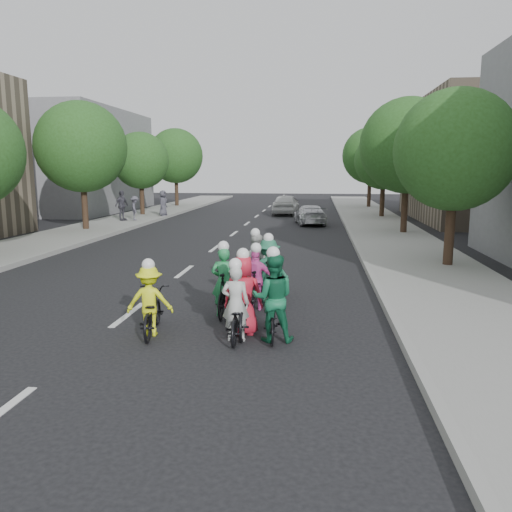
% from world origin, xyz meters
% --- Properties ---
extents(ground, '(120.00, 120.00, 0.00)m').
position_xyz_m(ground, '(0.00, 0.00, 0.00)').
color(ground, black).
rests_on(ground, ground).
extents(sidewalk_left, '(4.00, 80.00, 0.15)m').
position_xyz_m(sidewalk_left, '(-8.00, 10.00, 0.07)').
color(sidewalk_left, gray).
rests_on(sidewalk_left, ground).
extents(curb_left, '(0.18, 80.00, 0.18)m').
position_xyz_m(curb_left, '(-6.05, 10.00, 0.09)').
color(curb_left, '#999993').
rests_on(curb_left, ground).
extents(sidewalk_right, '(4.00, 80.00, 0.15)m').
position_xyz_m(sidewalk_right, '(8.00, 10.00, 0.07)').
color(sidewalk_right, gray).
rests_on(sidewalk_right, ground).
extents(curb_right, '(0.18, 80.00, 0.18)m').
position_xyz_m(curb_right, '(6.05, 10.00, 0.09)').
color(curb_right, '#999993').
rests_on(curb_right, ground).
extents(bldg_sw, '(10.00, 14.00, 8.00)m').
position_xyz_m(bldg_sw, '(-16.00, 28.00, 4.00)').
color(bldg_sw, slate).
rests_on(bldg_sw, ground).
extents(bldg_se, '(10.00, 14.00, 8.00)m').
position_xyz_m(bldg_se, '(16.00, 24.00, 4.00)').
color(bldg_se, gray).
rests_on(bldg_se, ground).
extents(tree_l_3, '(4.80, 4.80, 6.93)m').
position_xyz_m(tree_l_3, '(-8.20, 15.00, 4.52)').
color(tree_l_3, black).
rests_on(tree_l_3, ground).
extents(tree_l_4, '(4.00, 4.00, 5.97)m').
position_xyz_m(tree_l_4, '(-8.20, 24.00, 3.96)').
color(tree_l_4, black).
rests_on(tree_l_4, ground).
extents(tree_l_5, '(4.80, 4.80, 6.93)m').
position_xyz_m(tree_l_5, '(-8.20, 33.00, 4.52)').
color(tree_l_5, black).
rests_on(tree_l_5, ground).
extents(tree_r_0, '(4.00, 4.00, 5.97)m').
position_xyz_m(tree_r_0, '(8.80, 6.60, 3.96)').
color(tree_r_0, black).
rests_on(tree_r_0, ground).
extents(tree_r_1, '(4.80, 4.80, 6.93)m').
position_xyz_m(tree_r_1, '(8.80, 15.60, 4.52)').
color(tree_r_1, black).
rests_on(tree_r_1, ground).
extents(tree_r_2, '(4.00, 4.00, 5.97)m').
position_xyz_m(tree_r_2, '(8.80, 24.60, 3.96)').
color(tree_r_2, black).
rests_on(tree_r_2, ground).
extents(tree_r_3, '(4.80, 4.80, 6.93)m').
position_xyz_m(tree_r_3, '(8.80, 33.60, 4.52)').
color(tree_r_3, black).
rests_on(tree_r_3, ground).
extents(cyclist_0, '(0.64, 1.64, 1.66)m').
position_xyz_m(cyclist_0, '(2.78, -1.37, 0.53)').
color(cyclist_0, black).
rests_on(cyclist_0, ground).
extents(cyclist_1, '(0.89, 1.49, 1.89)m').
position_xyz_m(cyclist_1, '(3.51, -1.33, 0.73)').
color(cyclist_1, black).
rests_on(cyclist_1, ground).
extents(cyclist_2, '(1.01, 1.82, 1.59)m').
position_xyz_m(cyclist_2, '(1.00, -1.29, 0.58)').
color(cyclist_2, black).
rests_on(cyclist_2, ground).
extents(cyclist_3, '(0.89, 1.67, 1.64)m').
position_xyz_m(cyclist_3, '(2.91, 0.85, 0.60)').
color(cyclist_3, black).
rests_on(cyclist_3, ground).
extents(cyclist_4, '(0.83, 1.83, 1.80)m').
position_xyz_m(cyclist_4, '(2.87, -0.98, 0.62)').
color(cyclist_4, black).
rests_on(cyclist_4, ground).
extents(cyclist_5, '(0.59, 1.73, 1.75)m').
position_xyz_m(cyclist_5, '(2.24, 0.26, 0.62)').
color(cyclist_5, black).
rests_on(cyclist_5, ground).
extents(cyclist_6, '(0.83, 1.73, 1.77)m').
position_xyz_m(cyclist_6, '(2.68, 2.59, 0.63)').
color(cyclist_6, black).
rests_on(cyclist_6, ground).
extents(cyclist_7, '(1.08, 1.85, 1.77)m').
position_xyz_m(cyclist_7, '(3.13, 1.63, 0.69)').
color(cyclist_7, black).
rests_on(cyclist_7, ground).
extents(follow_car_lead, '(2.31, 4.30, 1.18)m').
position_xyz_m(follow_car_lead, '(3.90, 20.12, 0.59)').
color(follow_car_lead, silver).
rests_on(follow_car_lead, ground).
extents(follow_car_trail, '(1.95, 4.52, 1.52)m').
position_xyz_m(follow_car_trail, '(2.01, 26.78, 0.76)').
color(follow_car_trail, silver).
rests_on(follow_car_trail, ground).
extents(spectator_0, '(0.88, 1.13, 1.53)m').
position_xyz_m(spectator_0, '(-7.16, 19.76, 0.92)').
color(spectator_0, '#565563').
rests_on(spectator_0, sidewalk_left).
extents(spectator_1, '(0.79, 1.20, 1.89)m').
position_xyz_m(spectator_1, '(-7.91, 19.46, 1.10)').
color(spectator_1, '#504E5B').
rests_on(spectator_1, sidewalk_left).
extents(spectator_2, '(0.64, 0.91, 1.77)m').
position_xyz_m(spectator_2, '(-6.30, 22.89, 1.03)').
color(spectator_2, '#494854').
rests_on(spectator_2, sidewalk_left).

